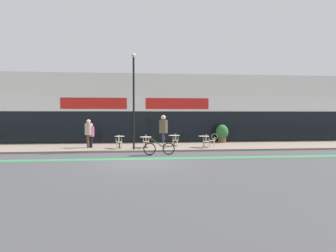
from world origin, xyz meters
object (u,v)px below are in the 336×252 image
at_px(cafe_chair_0_near, 119,141).
at_px(bistro_table_1, 146,140).
at_px(cyclist_0, 162,131).
at_px(cafe_chair_3_near, 206,140).
at_px(pedestrian_near_end, 88,131).
at_px(cafe_chair_1_near, 146,140).
at_px(bistro_table_3, 204,139).
at_px(planter_pot, 222,133).
at_px(bistro_table_0, 119,140).
at_px(lamp_post, 134,95).
at_px(cafe_chair_3_side, 213,139).
at_px(bistro_table_2, 174,138).
at_px(cafe_chair_2_near, 175,139).
at_px(pedestrian_far_end, 91,133).

bearing_deg(cafe_chair_0_near, bistro_table_1, -61.53).
distance_m(cafe_chair_0_near, cyclist_0, 3.44).
height_order(bistro_table_1, cafe_chair_0_near, cafe_chair_0_near).
distance_m(cafe_chair_3_near, pedestrian_near_end, 7.64).
bearing_deg(cafe_chair_1_near, bistro_table_3, -79.23).
bearing_deg(pedestrian_near_end, bistro_table_3, 10.51).
bearing_deg(planter_pot, bistro_table_0, -157.39).
height_order(planter_pot, pedestrian_near_end, pedestrian_near_end).
distance_m(bistro_table_3, lamp_post, 5.48).
distance_m(cafe_chair_3_side, planter_pot, 3.67).
bearing_deg(pedestrian_near_end, lamp_post, -10.34).
distance_m(bistro_table_3, pedestrian_near_end, 7.57).
height_order(bistro_table_1, planter_pot, planter_pot).
xyz_separation_m(bistro_table_2, cafe_chair_0_near, (-3.69, -1.59, -0.01)).
height_order(bistro_table_0, cafe_chair_2_near, cafe_chair_2_near).
bearing_deg(bistro_table_3, planter_pot, 56.64).
bearing_deg(cafe_chair_3_side, bistro_table_1, 3.64).
height_order(bistro_table_3, pedestrian_far_end, pedestrian_far_end).
distance_m(cyclist_0, pedestrian_far_end, 5.52).
distance_m(bistro_table_1, cafe_chair_3_side, 4.46).
bearing_deg(pedestrian_near_end, cafe_chair_3_near, 5.80).
distance_m(cafe_chair_3_side, pedestrian_near_end, 8.19).
relative_size(bistro_table_0, bistro_table_3, 1.04).
height_order(bistro_table_3, cafe_chair_0_near, cafe_chair_0_near).
bearing_deg(cafe_chair_0_near, cafe_chair_1_near, -81.08).
xyz_separation_m(cafe_chair_0_near, pedestrian_far_end, (-1.84, 1.13, 0.43)).
bearing_deg(cafe_chair_3_near, cafe_chair_3_side, -42.72).
xyz_separation_m(bistro_table_1, cafe_chair_3_side, (4.46, -0.23, 0.01)).
height_order(cafe_chair_3_side, lamp_post, lamp_post).
relative_size(bistro_table_2, cafe_chair_2_near, 0.84).
distance_m(bistro_table_1, pedestrian_near_end, 3.76).
relative_size(cafe_chair_3_side, cyclist_0, 0.40).
xyz_separation_m(cafe_chair_0_near, cyclist_0, (2.51, -2.25, 0.70)).
bearing_deg(lamp_post, cafe_chair_1_near, 28.39).
bearing_deg(cafe_chair_2_near, cafe_chair_3_near, -122.22).
bearing_deg(bistro_table_1, cyclist_0, -74.92).
bearing_deg(bistro_table_2, pedestrian_far_end, -175.29).
relative_size(cafe_chair_3_near, planter_pot, 0.65).
relative_size(bistro_table_2, cafe_chair_3_side, 0.84).
relative_size(pedestrian_near_end, pedestrian_far_end, 1.15).
relative_size(cafe_chair_3_near, lamp_post, 0.15).
bearing_deg(bistro_table_0, cafe_chair_3_near, -7.46).
bearing_deg(planter_pot, cyclist_0, -130.52).
distance_m(cafe_chair_0_near, lamp_post, 3.02).
distance_m(cafe_chair_2_near, cafe_chair_3_near, 2.12).
height_order(bistro_table_3, cafe_chair_1_near, cafe_chair_1_near).
bearing_deg(cyclist_0, bistro_table_0, -49.04).
bearing_deg(cafe_chair_0_near, cyclist_0, -127.18).
bearing_deg(planter_pot, cafe_chair_0_near, -153.56).
bearing_deg(bistro_table_3, cafe_chair_3_near, -90.34).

